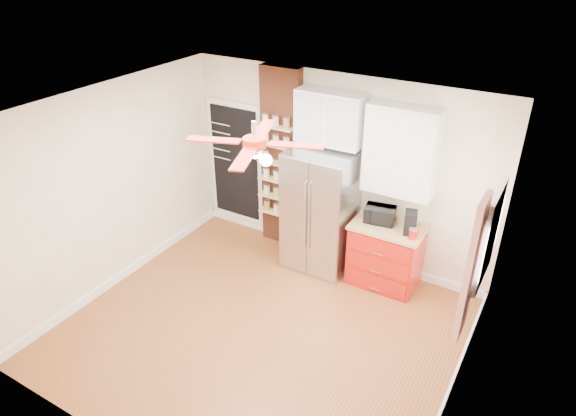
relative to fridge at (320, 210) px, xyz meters
The scene contains 21 objects.
floor 1.85m from the fridge, 88.24° to the right, with size 4.50×4.50×0.00m, color #9A4F27.
ceiling 2.45m from the fridge, 88.24° to the right, with size 4.50×4.50×0.00m, color white.
wall_back 0.60m from the fridge, 82.30° to the left, with size 4.50×0.02×2.70m, color #F4E4C4.
wall_front 3.66m from the fridge, 89.21° to the right, with size 4.50×0.02×2.70m, color #F4E4C4.
wall_left 2.78m from the fridge, 143.46° to the right, with size 0.02×4.00×2.70m, color #F4E4C4.
wall_right 2.86m from the fridge, 35.33° to the right, with size 0.02×4.00×2.70m, color #F4E4C4.
chalkboard 1.70m from the fridge, 168.59° to the left, with size 0.95×0.05×1.95m.
brick_pillar 0.97m from the fridge, 160.07° to the left, with size 0.60×0.16×2.70m, color brown.
fridge is the anchor object (origin of this frame).
upper_glass_cabinet 1.29m from the fridge, 90.00° to the left, with size 0.90×0.35×0.70m, color white.
red_cabinet 1.06m from the fridge, ahead, with size 0.94×0.64×0.90m.
upper_shelf_unit 1.41m from the fridge, 12.78° to the left, with size 0.90×0.30×1.15m, color white.
window 2.49m from the fridge, 17.75° to the right, with size 0.04×0.75×1.05m, color white.
curtain 2.63m from the fridge, 29.86° to the right, with size 0.06×0.40×1.55m, color #AA2416.
ceiling_fan 2.25m from the fridge, 88.24° to the right, with size 1.40×1.40×0.44m.
toaster_oven 0.84m from the fridge, ahead, with size 0.39×0.27×0.22m, color black.
coffee_maker 1.27m from the fridge, ahead, with size 0.15×0.21×0.30m, color black.
canister_left 1.35m from the fridge, ahead, with size 0.10×0.10×0.13m, color #BC0A13.
canister_right 1.34m from the fridge, ahead, with size 0.09×0.09×0.13m, color #AF3009.
pantry_jar_oats 1.15m from the fridge, behind, with size 0.10×0.10×0.13m, color beige.
pantry_jar_beans 0.86m from the fridge, 164.64° to the left, with size 0.09×0.09×0.13m, color brown.
Camera 1 is at (2.69, -3.95, 4.28)m, focal length 32.00 mm.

